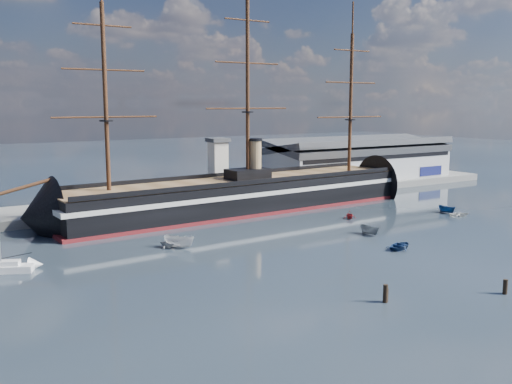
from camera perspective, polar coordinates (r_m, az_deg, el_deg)
ground at (r=119.70m, az=2.49°, el=-3.59°), size 600.00×600.00×0.00m
quay at (r=154.85m, az=-2.02°, el=-0.73°), size 180.00×18.00×2.00m
warehouse at (r=185.33m, az=10.30°, el=3.20°), size 63.00×21.00×11.60m
quay_tower at (r=147.53m, az=-3.81°, el=2.60°), size 5.00×5.00×15.00m
warship at (r=135.75m, az=-2.17°, el=-0.37°), size 113.31×21.25×53.94m
sailboat at (r=96.49m, az=-23.81°, el=-6.89°), size 8.41×5.58×13.04m
motorboat_a at (r=104.07m, az=-7.70°, el=-5.56°), size 7.30×6.32×2.85m
motorboat_b at (r=105.86m, az=14.25°, el=-5.51°), size 2.38×3.74×1.62m
motorboat_c at (r=115.47m, az=11.29°, el=-4.21°), size 5.79×2.28×2.29m
motorboat_d at (r=104.50m, az=-8.86°, el=-5.53°), size 5.63×4.42×1.90m
motorboat_e at (r=140.00m, az=19.68°, el=-2.28°), size 2.20×2.98×1.29m
motorboat_f at (r=142.84m, az=18.53°, el=-2.01°), size 5.48×2.12×2.17m
motorboat_g at (r=130.74m, az=9.34°, el=-2.63°), size 5.81×4.42×1.96m
piling_near_left at (r=77.76m, az=12.78°, el=-10.71°), size 0.64×0.64×3.11m
piling_near_mid at (r=86.02m, az=23.61°, el=-9.33°), size 0.64×0.64×2.76m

